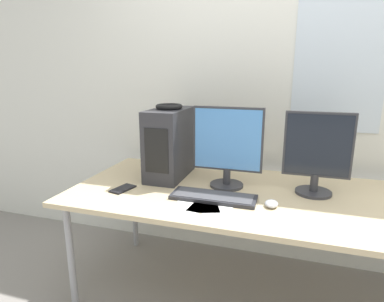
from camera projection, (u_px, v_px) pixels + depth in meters
wall_back at (292, 77)px, 2.18m from camera, size 8.00×0.07×2.70m
desk at (281, 203)px, 1.79m from camera, size 2.42×0.94×0.72m
pc_tower at (170, 143)px, 2.07m from camera, size 0.21×0.43×0.45m
headphones at (169, 106)px, 2.02m from camera, size 0.17×0.17×0.03m
monitor_main at (228, 146)px, 1.88m from camera, size 0.41×0.20×0.48m
monitor_right_near at (317, 153)px, 1.77m from camera, size 0.36×0.20×0.47m
keyboard at (213, 197)px, 1.75m from camera, size 0.46×0.17×0.02m
mouse at (271, 204)px, 1.65m from camera, size 0.07×0.09×0.03m
cell_phone at (123, 189)px, 1.88m from camera, size 0.11×0.17×0.01m
paper_sheet_left at (215, 203)px, 1.69m from camera, size 0.24×0.32×0.00m
paper_sheet_front at (197, 202)px, 1.71m from camera, size 0.30×0.35×0.00m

